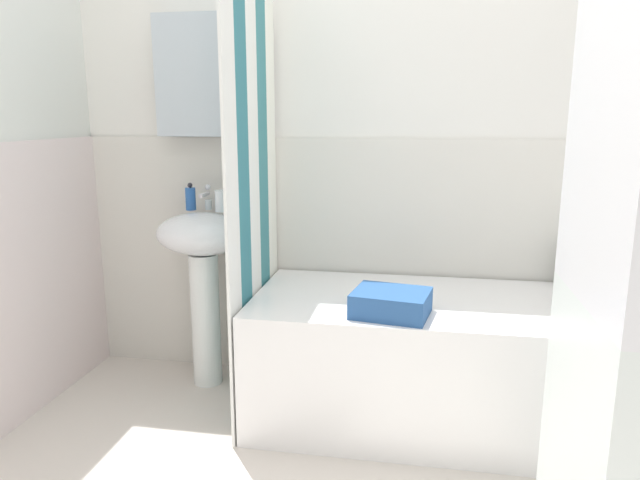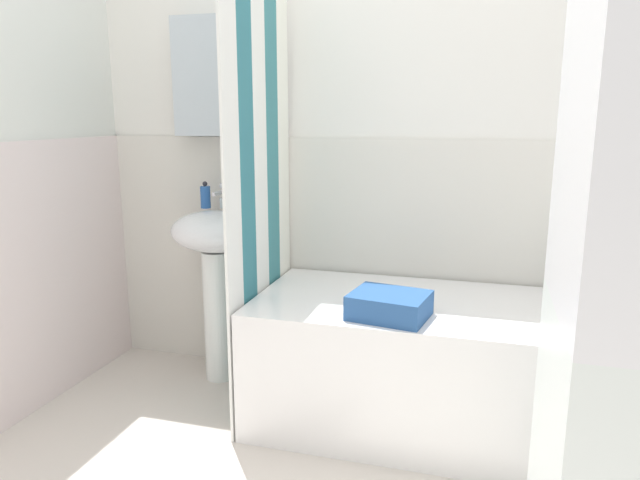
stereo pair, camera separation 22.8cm
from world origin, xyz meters
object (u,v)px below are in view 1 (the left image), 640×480
at_px(soap_dispenser, 191,198).
at_px(bathtub, 444,362).
at_px(sink, 203,260).
at_px(conditioner_bottle, 584,264).
at_px(towel_folded, 391,303).
at_px(toothbrush_cup, 222,201).
at_px(shampoo_bottle, 611,271).
at_px(lotion_bottle, 562,271).

bearing_deg(soap_dispenser, bathtub, -11.55).
relative_size(sink, conditioner_bottle, 3.54).
xyz_separation_m(bathtub, towel_folded, (-0.22, -0.22, 0.32)).
height_order(sink, conditioner_bottle, sink).
bearing_deg(soap_dispenser, conditioner_bottle, 0.78).
height_order(toothbrush_cup, conditioner_bottle, toothbrush_cup).
xyz_separation_m(bathtub, conditioner_bottle, (0.60, 0.27, 0.39)).
bearing_deg(bathtub, toothbrush_cup, 167.56).
distance_m(shampoo_bottle, towel_folded, 1.07).
height_order(toothbrush_cup, bathtub, toothbrush_cup).
xyz_separation_m(toothbrush_cup, bathtub, (1.06, -0.23, -0.63)).
bearing_deg(towel_folded, lotion_bottle, 33.77).
xyz_separation_m(soap_dispenser, shampoo_bottle, (1.94, 0.04, -0.28)).
relative_size(shampoo_bottle, towel_folded, 0.62).
bearing_deg(lotion_bottle, soap_dispenser, -179.26).
bearing_deg(shampoo_bottle, bathtub, -158.01).
distance_m(bathtub, lotion_bottle, 0.68).
distance_m(shampoo_bottle, conditioner_bottle, 0.12).
height_order(soap_dispenser, towel_folded, soap_dispenser).
xyz_separation_m(sink, towel_folded, (0.92, -0.39, -0.03)).
distance_m(toothbrush_cup, towel_folded, 1.00).
relative_size(toothbrush_cup, bathtub, 0.06).
height_order(shampoo_bottle, conditioner_bottle, conditioner_bottle).
relative_size(sink, lotion_bottle, 5.14).
relative_size(soap_dispenser, lotion_bottle, 0.79).
relative_size(lotion_bottle, towel_folded, 0.58).
height_order(sink, bathtub, sink).
bearing_deg(soap_dispenser, towel_folded, -25.08).
height_order(toothbrush_cup, shampoo_bottle, toothbrush_cup).
relative_size(sink, soap_dispenser, 6.47).
distance_m(soap_dispenser, lotion_bottle, 1.75).
height_order(soap_dispenser, lotion_bottle, soap_dispenser).
distance_m(soap_dispenser, towel_folded, 1.15).
relative_size(bathtub, conditioner_bottle, 6.74).
bearing_deg(bathtub, conditioner_bottle, 24.70).
height_order(toothbrush_cup, lotion_bottle, toothbrush_cup).
distance_m(soap_dispenser, toothbrush_cup, 0.16).
relative_size(toothbrush_cup, conditioner_bottle, 0.42).
xyz_separation_m(bathtub, shampoo_bottle, (0.72, 0.29, 0.36)).
bearing_deg(toothbrush_cup, sink, -144.56).
distance_m(sink, soap_dispenser, 0.31).
bearing_deg(shampoo_bottle, lotion_bottle, -175.28).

